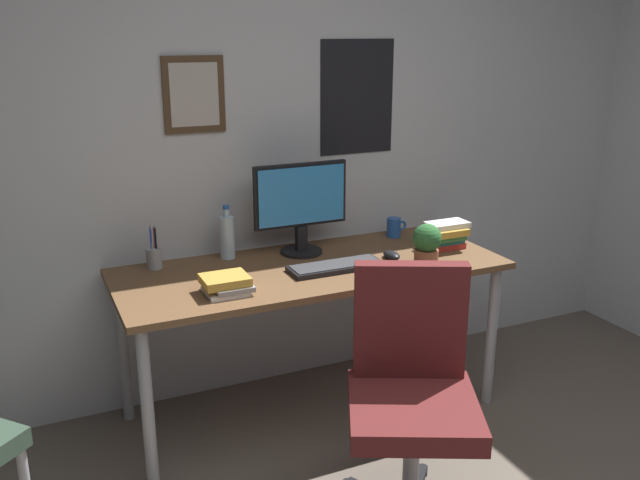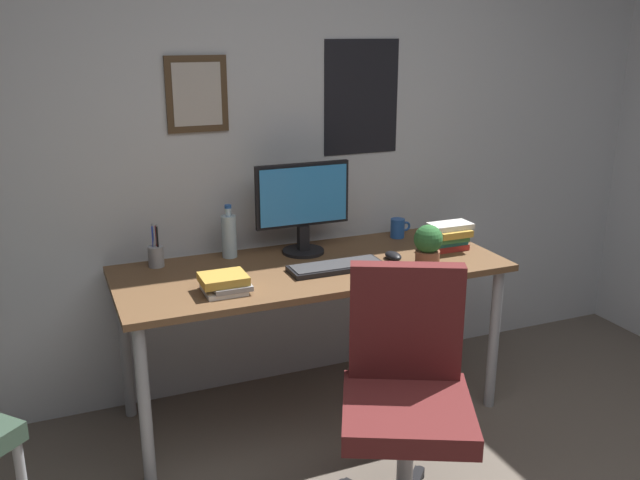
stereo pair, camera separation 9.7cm
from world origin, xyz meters
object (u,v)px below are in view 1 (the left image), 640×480
Objects in this scene: potted_plant at (427,243)px; book_stack_left at (227,284)px; keyboard at (336,266)px; pen_cup at (154,257)px; coffee_mug_near at (394,227)px; book_stack_right at (445,235)px; office_chair at (411,383)px; computer_mouse at (392,255)px; water_bottle at (227,236)px; monitor at (301,204)px.

book_stack_left is at bearing 177.40° from potted_plant.
keyboard is at bearing 162.89° from potted_plant.
pen_cup is at bearing 154.81° from keyboard.
coffee_mug_near is 1.10m from book_stack_left.
book_stack_right is (0.22, 0.18, -0.03)m from potted_plant.
coffee_mug_near is (0.52, 1.03, 0.26)m from office_chair.
potted_plant is 1.22m from pen_cup.
water_bottle is at bearing 154.52° from computer_mouse.
computer_mouse is at bearing 7.08° from book_stack_left.
monitor is 2.36× the size of book_stack_left.
keyboard is at bearing -42.01° from water_bottle.
computer_mouse is 0.84m from book_stack_left.
water_bottle reaches higher than book_stack_right.
computer_mouse is (0.30, 0.02, 0.01)m from keyboard.
office_chair is 0.74m from keyboard.
coffee_mug_near is at bearing 77.83° from potted_plant.
keyboard is (0.03, 0.70, 0.23)m from office_chair.
water_bottle is 0.92m from potted_plant.
potted_plant reaches higher than keyboard.
book_stack_left is 1.15m from book_stack_right.
monitor is 2.12× the size of book_stack_right.
keyboard is (0.05, -0.28, -0.23)m from monitor.
pen_cup is at bearing 124.12° from office_chair.
monitor reaches higher than office_chair.
computer_mouse is 0.37m from coffee_mug_near.
water_bottle is 1.16× the size of book_stack_right.
pen_cup is (-1.13, 0.47, -0.05)m from potted_plant.
office_chair is at bearing -50.97° from book_stack_left.
potted_plant is (0.09, -0.15, 0.09)m from computer_mouse.
pen_cup is (-0.74, 0.35, 0.04)m from keyboard.
coffee_mug_near is at bearing 34.01° from keyboard.
keyboard is 0.62m from book_stack_right.
potted_plant is at bearing -102.17° from coffee_mug_near.
keyboard is 0.81m from pen_cup.
office_chair reaches higher than book_stack_left.
book_stack_right is (0.12, -0.28, 0.02)m from coffee_mug_near.
office_chair is at bearing -55.88° from pen_cup.
coffee_mug_near is 0.30m from book_stack_right.
book_stack_left is at bearing -143.00° from monitor.
keyboard is 1.70× the size of water_bottle.
computer_mouse is at bearing -17.30° from pen_cup.
book_stack_left is at bearing -172.92° from computer_mouse.
keyboard is at bearing -174.72° from book_stack_right.
monitor is 0.71m from pen_cup.
monitor is 1.07× the size of keyboard.
potted_plant is at bearing -22.47° from pen_cup.
computer_mouse is at bearing -36.49° from monitor.
computer_mouse is at bearing 65.66° from office_chair.
keyboard is 1.98× the size of book_stack_right.
coffee_mug_near is 0.51× the size of book_stack_right.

